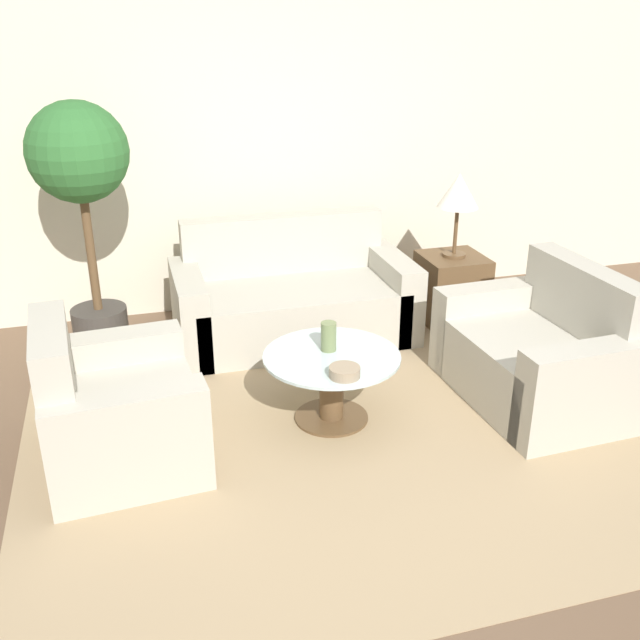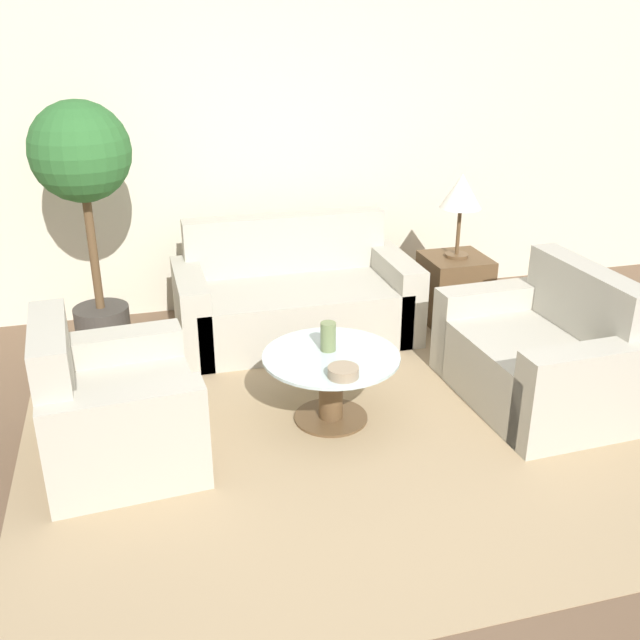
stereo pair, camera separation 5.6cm
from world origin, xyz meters
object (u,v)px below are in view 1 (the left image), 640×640
(sofa_main, at_px, (292,300))
(table_lamp, at_px, (459,193))
(coffee_table, at_px, (332,378))
(vase, at_px, (329,336))
(loveseat, at_px, (543,356))
(potted_plant, at_px, (82,183))
(armchair, at_px, (111,415))
(bowl, at_px, (345,372))

(sofa_main, relative_size, table_lamp, 2.71)
(coffee_table, height_order, vase, vase)
(loveseat, bearing_deg, vase, -99.08)
(potted_plant, xyz_separation_m, vase, (1.32, -1.25, -0.72))
(sofa_main, height_order, vase, sofa_main)
(sofa_main, xyz_separation_m, armchair, (-1.34, -1.36, -0.00))
(vase, relative_size, bowl, 1.02)
(armchair, relative_size, potted_plant, 0.56)
(potted_plant, relative_size, bowl, 10.26)
(armchair, height_order, loveseat, loveseat)
(bowl, bearing_deg, sofa_main, 86.89)
(armchair, xyz_separation_m, potted_plant, (-0.06, 1.40, 0.96))
(loveseat, height_order, coffee_table, loveseat)
(table_lamp, relative_size, vase, 3.66)
(armchair, distance_m, table_lamp, 3.01)
(armchair, height_order, potted_plant, potted_plant)
(vase, bearing_deg, loveseat, -6.75)
(sofa_main, relative_size, vase, 9.93)
(coffee_table, relative_size, table_lamp, 1.26)
(armchair, bearing_deg, loveseat, -94.43)
(coffee_table, distance_m, potted_plant, 2.10)
(coffee_table, distance_m, table_lamp, 1.96)
(sofa_main, relative_size, potted_plant, 0.98)
(coffee_table, distance_m, vase, 0.25)
(armchair, xyz_separation_m, vase, (1.27, 0.15, 0.24))
(loveseat, distance_m, potted_plant, 3.18)
(vase, distance_m, bowl, 0.35)
(loveseat, relative_size, table_lamp, 1.94)
(sofa_main, distance_m, bowl, 1.57)
(sofa_main, bearing_deg, table_lamp, -3.60)
(sofa_main, height_order, armchair, sofa_main)
(sofa_main, relative_size, bowl, 10.08)
(sofa_main, bearing_deg, coffee_table, -93.28)
(coffee_table, xyz_separation_m, vase, (0.00, 0.07, 0.24))
(vase, bearing_deg, sofa_main, 86.57)
(vase, xyz_separation_m, bowl, (-0.01, -0.35, -0.06))
(potted_plant, xyz_separation_m, bowl, (1.31, -1.60, -0.78))
(table_lamp, bearing_deg, vase, -139.99)
(coffee_table, distance_m, bowl, 0.33)
(table_lamp, xyz_separation_m, vase, (-1.35, -1.13, -0.51))
(loveseat, height_order, potted_plant, potted_plant)
(sofa_main, distance_m, table_lamp, 1.48)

